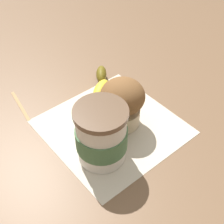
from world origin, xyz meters
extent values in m
plane|color=brown|center=(0.00, 0.00, 0.00)|extent=(3.00, 3.00, 0.00)
cube|color=beige|center=(0.00, 0.00, 0.00)|extent=(0.29, 0.29, 0.00)
cylinder|color=silver|center=(-0.05, 0.06, 0.06)|extent=(0.09, 0.09, 0.11)
cylinder|color=brown|center=(-0.05, 0.06, 0.11)|extent=(0.10, 0.10, 0.01)
cylinder|color=#4C754C|center=(-0.05, 0.06, 0.05)|extent=(0.09, 0.09, 0.04)
cylinder|color=beige|center=(0.00, -0.02, 0.02)|extent=(0.07, 0.07, 0.04)
ellipsoid|color=brown|center=(0.00, -0.02, 0.07)|extent=(0.09, 0.09, 0.07)
ellipsoid|color=yellow|center=(0.06, 0.01, 0.02)|extent=(0.04, 0.06, 0.03)
ellipsoid|color=yellow|center=(0.10, -0.03, 0.02)|extent=(0.07, 0.07, 0.03)
ellipsoid|color=brown|center=(0.15, -0.06, 0.02)|extent=(0.06, 0.05, 0.03)
cube|color=tan|center=(0.16, 0.14, 0.00)|extent=(0.11, 0.01, 0.00)
camera|label=1|loc=(-0.38, 0.23, 0.47)|focal=50.00mm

